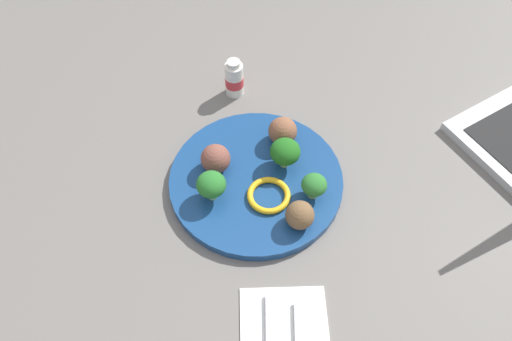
{
  "coord_description": "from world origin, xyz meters",
  "views": [
    {
      "loc": [
        0.49,
        -0.04,
        0.71
      ],
      "look_at": [
        0.0,
        0.0,
        0.04
      ],
      "focal_mm": 36.98,
      "sensor_mm": 36.0,
      "label": 1
    }
  ],
  "objects_px": {
    "plate": "(256,181)",
    "meatball_back_left": "(283,131)",
    "meatball_front_right": "(300,215)",
    "meatball_mid_left": "(216,159)",
    "broccoli_floret_near_rim": "(211,185)",
    "pepper_ring_far_rim": "(269,195)",
    "broccoli_floret_center": "(314,185)",
    "broccoli_floret_back_right": "(285,152)",
    "yogurt_bottle": "(234,79)"
  },
  "relations": [
    {
      "from": "plate",
      "to": "meatball_back_left",
      "type": "xyz_separation_m",
      "value": [
        -0.07,
        0.05,
        0.03
      ]
    },
    {
      "from": "plate",
      "to": "meatball_front_right",
      "type": "xyz_separation_m",
      "value": [
        0.09,
        0.06,
        0.03
      ]
    },
    {
      "from": "plate",
      "to": "meatball_mid_left",
      "type": "distance_m",
      "value": 0.07
    },
    {
      "from": "broccoli_floret_near_rim",
      "to": "pepper_ring_far_rim",
      "type": "distance_m",
      "value": 0.09
    },
    {
      "from": "broccoli_floret_center",
      "to": "meatball_back_left",
      "type": "xyz_separation_m",
      "value": [
        -0.11,
        -0.04,
        -0.0
      ]
    },
    {
      "from": "plate",
      "to": "meatball_back_left",
      "type": "bearing_deg",
      "value": 145.86
    },
    {
      "from": "plate",
      "to": "broccoli_floret_back_right",
      "type": "height_order",
      "value": "broccoli_floret_back_right"
    },
    {
      "from": "meatball_front_right",
      "to": "broccoli_floret_center",
      "type": "bearing_deg",
      "value": 149.93
    },
    {
      "from": "broccoli_floret_near_rim",
      "to": "meatball_front_right",
      "type": "distance_m",
      "value": 0.14
    },
    {
      "from": "meatball_mid_left",
      "to": "yogurt_bottle",
      "type": "relative_size",
      "value": 0.63
    },
    {
      "from": "pepper_ring_far_rim",
      "to": "meatball_front_right",
      "type": "bearing_deg",
      "value": 39.5
    },
    {
      "from": "broccoli_floret_center",
      "to": "meatball_back_left",
      "type": "bearing_deg",
      "value": -162.42
    },
    {
      "from": "meatball_mid_left",
      "to": "yogurt_bottle",
      "type": "distance_m",
      "value": 0.19
    },
    {
      "from": "broccoli_floret_center",
      "to": "meatball_front_right",
      "type": "height_order",
      "value": "same"
    },
    {
      "from": "meatball_front_right",
      "to": "broccoli_floret_near_rim",
      "type": "bearing_deg",
      "value": -114.09
    },
    {
      "from": "meatball_back_left",
      "to": "yogurt_bottle",
      "type": "xyz_separation_m",
      "value": [
        -0.13,
        -0.07,
        -0.01
      ]
    },
    {
      "from": "broccoli_floret_back_right",
      "to": "yogurt_bottle",
      "type": "bearing_deg",
      "value": -158.97
    },
    {
      "from": "plate",
      "to": "meatball_mid_left",
      "type": "relative_size",
      "value": 5.84
    },
    {
      "from": "plate",
      "to": "yogurt_bottle",
      "type": "relative_size",
      "value": 3.67
    },
    {
      "from": "broccoli_floret_back_right",
      "to": "pepper_ring_far_rim",
      "type": "height_order",
      "value": "broccoli_floret_back_right"
    },
    {
      "from": "yogurt_bottle",
      "to": "broccoli_floret_back_right",
      "type": "bearing_deg",
      "value": 21.03
    },
    {
      "from": "meatball_back_left",
      "to": "plate",
      "type": "bearing_deg",
      "value": -34.14
    },
    {
      "from": "meatball_back_left",
      "to": "pepper_ring_far_rim",
      "type": "bearing_deg",
      "value": -16.5
    },
    {
      "from": "plate",
      "to": "broccoli_floret_center",
      "type": "relative_size",
      "value": 6.46
    },
    {
      "from": "meatball_back_left",
      "to": "pepper_ring_far_rim",
      "type": "height_order",
      "value": "meatball_back_left"
    },
    {
      "from": "broccoli_floret_back_right",
      "to": "broccoli_floret_near_rim",
      "type": "height_order",
      "value": "broccoli_floret_back_right"
    },
    {
      "from": "broccoli_floret_center",
      "to": "pepper_ring_far_rim",
      "type": "distance_m",
      "value": 0.07
    },
    {
      "from": "broccoli_floret_back_right",
      "to": "pepper_ring_far_rim",
      "type": "distance_m",
      "value": 0.07
    },
    {
      "from": "broccoli_floret_center",
      "to": "broccoli_floret_back_right",
      "type": "bearing_deg",
      "value": -148.8
    },
    {
      "from": "meatball_front_right",
      "to": "pepper_ring_far_rim",
      "type": "height_order",
      "value": "meatball_front_right"
    },
    {
      "from": "meatball_front_right",
      "to": "plate",
      "type": "bearing_deg",
      "value": -146.59
    },
    {
      "from": "meatball_mid_left",
      "to": "pepper_ring_far_rim",
      "type": "height_order",
      "value": "meatball_mid_left"
    },
    {
      "from": "meatball_front_right",
      "to": "yogurt_bottle",
      "type": "xyz_separation_m",
      "value": [
        -0.3,
        -0.08,
        -0.0
      ]
    },
    {
      "from": "plate",
      "to": "broccoli_floret_center",
      "type": "height_order",
      "value": "broccoli_floret_center"
    },
    {
      "from": "meatball_back_left",
      "to": "meatball_front_right",
      "type": "distance_m",
      "value": 0.16
    },
    {
      "from": "pepper_ring_far_rim",
      "to": "plate",
      "type": "bearing_deg",
      "value": -156.04
    },
    {
      "from": "broccoli_floret_back_right",
      "to": "meatball_mid_left",
      "type": "distance_m",
      "value": 0.11
    },
    {
      "from": "plate",
      "to": "broccoli_floret_center",
      "type": "bearing_deg",
      "value": 65.42
    },
    {
      "from": "meatball_mid_left",
      "to": "yogurt_bottle",
      "type": "xyz_separation_m",
      "value": [
        -0.18,
        0.04,
        -0.01
      ]
    },
    {
      "from": "plate",
      "to": "yogurt_bottle",
      "type": "height_order",
      "value": "yogurt_bottle"
    },
    {
      "from": "pepper_ring_far_rim",
      "to": "broccoli_floret_near_rim",
      "type": "bearing_deg",
      "value": -95.03
    },
    {
      "from": "broccoli_floret_center",
      "to": "yogurt_bottle",
      "type": "relative_size",
      "value": 0.57
    },
    {
      "from": "broccoli_floret_center",
      "to": "meatball_mid_left",
      "type": "height_order",
      "value": "meatball_mid_left"
    },
    {
      "from": "broccoli_floret_near_rim",
      "to": "meatball_back_left",
      "type": "distance_m",
      "value": 0.16
    },
    {
      "from": "meatball_front_right",
      "to": "pepper_ring_far_rim",
      "type": "xyz_separation_m",
      "value": [
        -0.05,
        -0.04,
        -0.02
      ]
    },
    {
      "from": "plate",
      "to": "yogurt_bottle",
      "type": "distance_m",
      "value": 0.21
    },
    {
      "from": "meatball_mid_left",
      "to": "pepper_ring_far_rim",
      "type": "bearing_deg",
      "value": 51.48
    },
    {
      "from": "broccoli_floret_center",
      "to": "meatball_front_right",
      "type": "relative_size",
      "value": 0.99
    },
    {
      "from": "meatball_back_left",
      "to": "meatball_mid_left",
      "type": "bearing_deg",
      "value": -66.62
    },
    {
      "from": "meatball_mid_left",
      "to": "meatball_front_right",
      "type": "bearing_deg",
      "value": 46.84
    }
  ]
}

